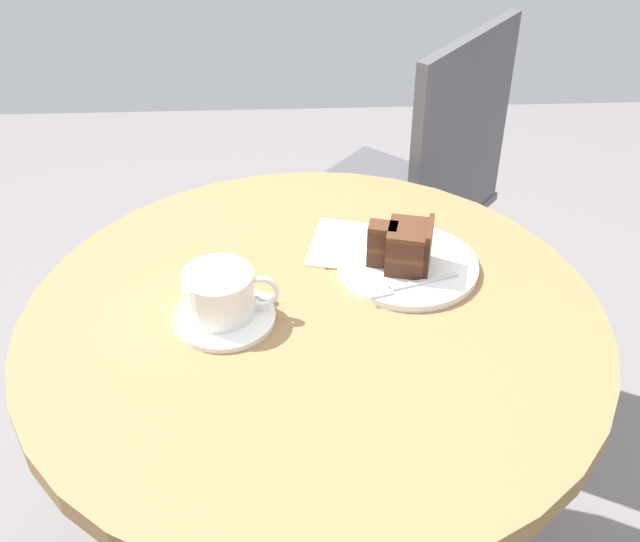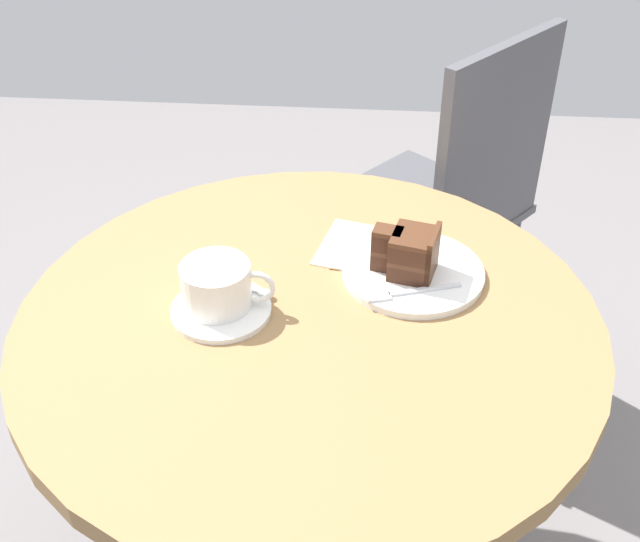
{
  "view_description": "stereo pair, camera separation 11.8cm",
  "coord_description": "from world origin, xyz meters",
  "px_view_note": "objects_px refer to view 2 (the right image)",
  "views": [
    {
      "loc": [
        -0.03,
        -0.9,
        1.44
      ],
      "look_at": [
        0.01,
        0.06,
        0.73
      ],
      "focal_mm": 45.0,
      "sensor_mm": 36.0,
      "label": 1
    },
    {
      "loc": [
        0.09,
        -0.89,
        1.44
      ],
      "look_at": [
        0.01,
        0.06,
        0.73
      ],
      "focal_mm": 45.0,
      "sensor_mm": 36.0,
      "label": 2
    }
  ],
  "objects_px": {
    "cake_plate": "(413,272)",
    "fork": "(402,293)",
    "napkin": "(369,249)",
    "saucer": "(222,308)",
    "coffee_cup": "(218,284)",
    "teaspoon": "(246,290)",
    "cake_slice": "(410,253)",
    "cafe_chair": "(452,194)"
  },
  "relations": [
    {
      "from": "cake_plate",
      "to": "fork",
      "type": "height_order",
      "value": "fork"
    },
    {
      "from": "cake_plate",
      "to": "fork",
      "type": "xyz_separation_m",
      "value": [
        -0.02,
        -0.06,
        0.01
      ]
    },
    {
      "from": "coffee_cup",
      "to": "teaspoon",
      "type": "bearing_deg",
      "value": 44.23
    },
    {
      "from": "cake_slice",
      "to": "coffee_cup",
      "type": "bearing_deg",
      "value": -160.79
    },
    {
      "from": "saucer",
      "to": "napkin",
      "type": "bearing_deg",
      "value": 39.44
    },
    {
      "from": "saucer",
      "to": "teaspoon",
      "type": "distance_m",
      "value": 0.05
    },
    {
      "from": "fork",
      "to": "napkin",
      "type": "relative_size",
      "value": 0.85
    },
    {
      "from": "saucer",
      "to": "fork",
      "type": "height_order",
      "value": "fork"
    },
    {
      "from": "coffee_cup",
      "to": "napkin",
      "type": "relative_size",
      "value": 0.8
    },
    {
      "from": "fork",
      "to": "cake_plate",
      "type": "bearing_deg",
      "value": -122.41
    },
    {
      "from": "napkin",
      "to": "cake_slice",
      "type": "bearing_deg",
      "value": -48.79
    },
    {
      "from": "saucer",
      "to": "coffee_cup",
      "type": "relative_size",
      "value": 1.07
    },
    {
      "from": "cake_slice",
      "to": "cafe_chair",
      "type": "xyz_separation_m",
      "value": [
        0.11,
        0.52,
        -0.2
      ]
    },
    {
      "from": "saucer",
      "to": "cake_slice",
      "type": "xyz_separation_m",
      "value": [
        0.27,
        0.1,
        0.04
      ]
    },
    {
      "from": "teaspoon",
      "to": "cake_plate",
      "type": "distance_m",
      "value": 0.26
    },
    {
      "from": "cake_plate",
      "to": "fork",
      "type": "bearing_deg",
      "value": -105.33
    },
    {
      "from": "teaspoon",
      "to": "cake_slice",
      "type": "relative_size",
      "value": 1.04
    },
    {
      "from": "coffee_cup",
      "to": "fork",
      "type": "bearing_deg",
      "value": 8.52
    },
    {
      "from": "cake_slice",
      "to": "fork",
      "type": "xyz_separation_m",
      "value": [
        -0.01,
        -0.06,
        -0.03
      ]
    },
    {
      "from": "napkin",
      "to": "fork",
      "type": "bearing_deg",
      "value": -67.65
    },
    {
      "from": "cake_plate",
      "to": "cake_slice",
      "type": "relative_size",
      "value": 2.08
    },
    {
      "from": "cake_slice",
      "to": "fork",
      "type": "bearing_deg",
      "value": -100.16
    },
    {
      "from": "saucer",
      "to": "napkin",
      "type": "distance_m",
      "value": 0.27
    },
    {
      "from": "cafe_chair",
      "to": "cake_slice",
      "type": "bearing_deg",
      "value": 28.28
    },
    {
      "from": "coffee_cup",
      "to": "fork",
      "type": "distance_m",
      "value": 0.27
    },
    {
      "from": "cake_slice",
      "to": "napkin",
      "type": "xyz_separation_m",
      "value": [
        -0.06,
        0.07,
        -0.05
      ]
    },
    {
      "from": "coffee_cup",
      "to": "napkin",
      "type": "xyz_separation_m",
      "value": [
        0.21,
        0.17,
        -0.04
      ]
    },
    {
      "from": "fork",
      "to": "cake_slice",
      "type": "bearing_deg",
      "value": -117.24
    },
    {
      "from": "cake_slice",
      "to": "cafe_chair",
      "type": "height_order",
      "value": "cafe_chair"
    },
    {
      "from": "coffee_cup",
      "to": "cafe_chair",
      "type": "xyz_separation_m",
      "value": [
        0.39,
        0.62,
        -0.2
      ]
    },
    {
      "from": "saucer",
      "to": "cafe_chair",
      "type": "bearing_deg",
      "value": 58.34
    },
    {
      "from": "napkin",
      "to": "cake_plate",
      "type": "bearing_deg",
      "value": -42.28
    },
    {
      "from": "cake_plate",
      "to": "napkin",
      "type": "height_order",
      "value": "cake_plate"
    },
    {
      "from": "cake_plate",
      "to": "napkin",
      "type": "distance_m",
      "value": 0.1
    },
    {
      "from": "coffee_cup",
      "to": "cake_plate",
      "type": "xyz_separation_m",
      "value": [
        0.28,
        0.1,
        -0.04
      ]
    },
    {
      "from": "saucer",
      "to": "coffee_cup",
      "type": "xyz_separation_m",
      "value": [
        -0.0,
        0.0,
        0.04
      ]
    },
    {
      "from": "cake_plate",
      "to": "napkin",
      "type": "bearing_deg",
      "value": 137.72
    },
    {
      "from": "teaspoon",
      "to": "cake_plate",
      "type": "bearing_deg",
      "value": 24.83
    },
    {
      "from": "coffee_cup",
      "to": "teaspoon",
      "type": "relative_size",
      "value": 1.25
    },
    {
      "from": "teaspoon",
      "to": "napkin",
      "type": "bearing_deg",
      "value": 45.89
    },
    {
      "from": "saucer",
      "to": "cake_slice",
      "type": "bearing_deg",
      "value": 20.31
    },
    {
      "from": "cake_plate",
      "to": "cake_slice",
      "type": "xyz_separation_m",
      "value": [
        -0.01,
        -0.01,
        0.04
      ]
    }
  ]
}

